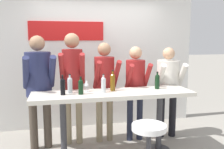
{
  "coord_description": "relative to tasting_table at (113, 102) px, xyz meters",
  "views": [
    {
      "loc": [
        -0.8,
        -3.52,
        1.78
      ],
      "look_at": [
        0.0,
        0.09,
        1.23
      ],
      "focal_mm": 40.0,
      "sensor_mm": 36.0,
      "label": 1
    }
  ],
  "objects": [
    {
      "name": "back_wall",
      "position": [
        -0.01,
        1.43,
        0.57
      ],
      "size": [
        3.99,
        0.12,
        2.8
      ],
      "color": "silver",
      "rests_on": "ground_plane"
    },
    {
      "name": "tasting_table",
      "position": [
        0.0,
        0.0,
        0.0
      ],
      "size": [
        2.39,
        0.6,
        0.98
      ],
      "color": "silver",
      "rests_on": "ground_plane"
    },
    {
      "name": "bar_stool",
      "position": [
        0.28,
        -0.75,
        -0.35
      ],
      "size": [
        0.45,
        0.45,
        0.72
      ],
      "color": "#333338",
      "rests_on": "ground_plane"
    },
    {
      "name": "person_far_left",
      "position": [
        -1.09,
        0.48,
        0.29
      ],
      "size": [
        0.53,
        0.63,
        1.81
      ],
      "rotation": [
        0.0,
        0.0,
        0.15
      ],
      "color": "#473D33",
      "rests_on": "ground_plane"
    },
    {
      "name": "person_left",
      "position": [
        -0.56,
        0.55,
        0.34
      ],
      "size": [
        0.43,
        0.57,
        1.85
      ],
      "rotation": [
        0.0,
        0.0,
        -0.09
      ],
      "color": "gray",
      "rests_on": "ground_plane"
    },
    {
      "name": "person_center_left",
      "position": [
        -0.03,
        0.54,
        0.23
      ],
      "size": [
        0.43,
        0.54,
        1.7
      ],
      "rotation": [
        0.0,
        0.0,
        0.07
      ],
      "color": "gray",
      "rests_on": "ground_plane"
    },
    {
      "name": "person_center",
      "position": [
        0.49,
        0.47,
        0.19
      ],
      "size": [
        0.39,
        0.5,
        1.63
      ],
      "rotation": [
        0.0,
        0.0,
        0.0
      ],
      "color": "#23283D",
      "rests_on": "ground_plane"
    },
    {
      "name": "person_center_right",
      "position": [
        1.1,
        0.5,
        0.16
      ],
      "size": [
        0.5,
        0.57,
        1.61
      ],
      "rotation": [
        0.0,
        0.0,
        -0.09
      ],
      "color": "black",
      "rests_on": "ground_plane"
    },
    {
      "name": "wine_bottle_0",
      "position": [
        -0.63,
        0.08,
        0.28
      ],
      "size": [
        0.07,
        0.07,
        0.28
      ],
      "color": "#B7BCC1",
      "rests_on": "tasting_table"
    },
    {
      "name": "wine_bottle_1",
      "position": [
        -0.14,
        0.02,
        0.28
      ],
      "size": [
        0.07,
        0.07,
        0.27
      ],
      "color": "#B7BCC1",
      "rests_on": "tasting_table"
    },
    {
      "name": "wine_bottle_2",
      "position": [
        0.01,
        0.1,
        0.3
      ],
      "size": [
        0.07,
        0.07,
        0.32
      ],
      "color": "brown",
      "rests_on": "tasting_table"
    },
    {
      "name": "wine_bottle_3",
      "position": [
        0.73,
        0.09,
        0.28
      ],
      "size": [
        0.07,
        0.07,
        0.27
      ],
      "color": "black",
      "rests_on": "tasting_table"
    },
    {
      "name": "wine_bottle_4",
      "position": [
        -0.48,
        -0.04,
        0.27
      ],
      "size": [
        0.07,
        0.07,
        0.26
      ],
      "color": "black",
      "rests_on": "tasting_table"
    },
    {
      "name": "wine_bottle_5",
      "position": [
        -0.73,
        -0.02,
        0.28
      ],
      "size": [
        0.07,
        0.07,
        0.28
      ],
      "color": "black",
      "rests_on": "tasting_table"
    },
    {
      "name": "wine_glass_0",
      "position": [
        -0.38,
        0.13,
        0.28
      ],
      "size": [
        0.07,
        0.07,
        0.18
      ],
      "color": "silver",
      "rests_on": "tasting_table"
    }
  ]
}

